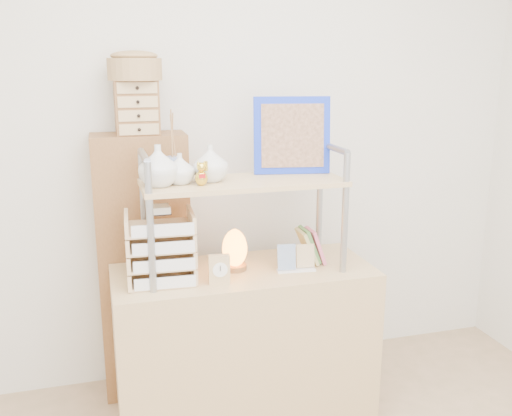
{
  "coord_description": "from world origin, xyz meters",
  "views": [
    {
      "loc": [
        -0.63,
        -1.2,
        1.68
      ],
      "look_at": [
        0.06,
        1.2,
        1.04
      ],
      "focal_mm": 40.0,
      "sensor_mm": 36.0,
      "label": 1
    }
  ],
  "objects_px": {
    "desk": "(244,343)",
    "salt_lamp": "(235,249)",
    "letter_tray": "(161,251)",
    "cabinet": "(145,267)"
  },
  "relations": [
    {
      "from": "desk",
      "to": "salt_lamp",
      "type": "bearing_deg",
      "value": 159.92
    },
    {
      "from": "cabinet",
      "to": "salt_lamp",
      "type": "xyz_separation_m",
      "value": [
        0.38,
        -0.36,
        0.17
      ]
    },
    {
      "from": "letter_tray",
      "to": "desk",
      "type": "bearing_deg",
      "value": 5.17
    },
    {
      "from": "desk",
      "to": "salt_lamp",
      "type": "relative_size",
      "value": 6.2
    },
    {
      "from": "desk",
      "to": "letter_tray",
      "type": "distance_m",
      "value": 0.64
    },
    {
      "from": "letter_tray",
      "to": "salt_lamp",
      "type": "bearing_deg",
      "value": 8.16
    },
    {
      "from": "desk",
      "to": "cabinet",
      "type": "height_order",
      "value": "cabinet"
    },
    {
      "from": "letter_tray",
      "to": "salt_lamp",
      "type": "xyz_separation_m",
      "value": [
        0.34,
        0.05,
        -0.04
      ]
    },
    {
      "from": "letter_tray",
      "to": "salt_lamp",
      "type": "relative_size",
      "value": 1.75
    },
    {
      "from": "cabinet",
      "to": "desk",
      "type": "bearing_deg",
      "value": -40.17
    }
  ]
}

